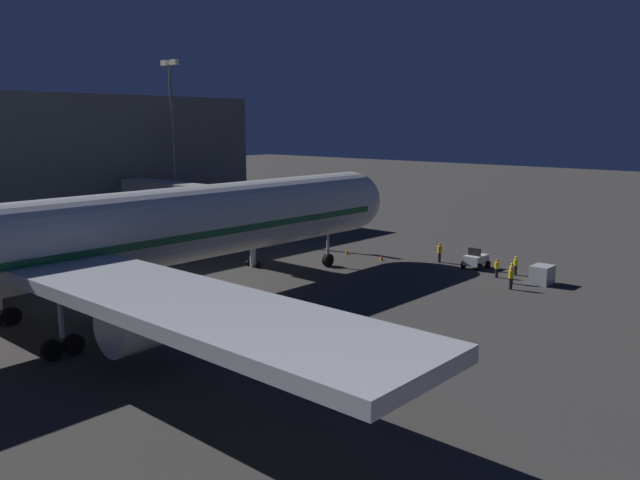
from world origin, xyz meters
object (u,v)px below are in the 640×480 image
Objects in this scene: ground_crew_near_nose_gear at (516,265)px; ground_crew_marshaller_fwd at (511,277)px; apron_floodlight_mast at (173,136)px; ground_crew_under_port_wing at (497,267)px; traffic_cone_nose_port at (381,258)px; ground_crew_walking_aft at (512,272)px; ground_crew_by_belt_loader at (440,252)px; airliner_at_gate at (49,246)px; traffic_cone_nose_starboard at (347,252)px; jet_bridge at (204,199)px; baggage_tug_lead at (476,260)px; baggage_container_near_belt at (542,275)px.

ground_crew_marshaller_fwd reaches higher than ground_crew_near_nose_gear.
ground_crew_marshaller_fwd is at bearing -177.09° from apron_floodlight_mast.
ground_crew_under_port_wing is 11.80m from traffic_cone_nose_port.
ground_crew_by_belt_loader is at bearing -19.64° from ground_crew_walking_aft.
ground_crew_by_belt_loader reaches higher than ground_crew_under_port_wing.
airliner_at_gate is at bearing 63.54° from ground_crew_walking_aft.
ground_crew_under_port_wing is 16.18m from traffic_cone_nose_starboard.
ground_crew_marshaller_fwd is 1.05× the size of ground_crew_walking_aft.
ground_crew_by_belt_loader is (-19.11, -13.34, -4.84)m from jet_bridge.
ground_crew_near_nose_gear is 5.35m from ground_crew_marshaller_fwd.
ground_crew_under_port_wing is at bearing -47.87° from ground_crew_marshaller_fwd.
baggage_tug_lead is 7.75m from ground_crew_marshaller_fwd.
ground_crew_under_port_wing is at bearing 6.52° from baggage_container_near_belt.
airliner_at_gate is at bearing 78.78° from ground_crew_by_belt_loader.
airliner_at_gate is at bearing 119.27° from jet_bridge.
ground_crew_by_belt_loader is (3.88, 0.01, 0.26)m from baggage_tug_lead.
traffic_cone_nose_starboard is (20.02, 1.37, -0.52)m from baggage_container_near_belt.
ground_crew_by_belt_loader is 5.65m from traffic_cone_nose_port.
ground_crew_walking_aft reaches higher than ground_crew_near_nose_gear.
ground_crew_by_belt_loader reaches higher than traffic_cone_nose_port.
ground_crew_by_belt_loader is at bearing -162.05° from traffic_cone_nose_starboard.
baggage_tug_lead reaches higher than ground_crew_under_port_wing.
airliner_at_gate is 38.26m from ground_crew_near_nose_gear.
jet_bridge is at bearing 155.32° from apron_floodlight_mast.
jet_bridge reaches higher than ground_crew_under_port_wing.
ground_crew_by_belt_loader is 3.42× the size of traffic_cone_nose_starboard.
ground_crew_walking_aft is 3.25× the size of traffic_cone_nose_starboard.
ground_crew_under_port_wing is (3.88, 0.44, 0.12)m from baggage_container_near_belt.
traffic_cone_nose_starboard is (-9.96, -10.38, -5.61)m from jet_bridge.
apron_floodlight_mast is 11.93× the size of ground_crew_near_nose_gear.
apron_floodlight_mast reaches higher than baggage_tug_lead.
ground_crew_walking_aft is at bearing -66.36° from ground_crew_marshaller_fwd.
apron_floodlight_mast reaches higher than ground_crew_near_nose_gear.
baggage_container_near_belt is 1.05× the size of ground_crew_walking_aft.
traffic_cone_nose_port is at bearing 19.02° from baggage_tug_lead.
jet_bridge reaches higher than ground_crew_near_nose_gear.
ground_crew_by_belt_loader is 1.13× the size of ground_crew_under_port_wing.
ground_crew_marshaller_fwd is at bearing 152.49° from ground_crew_by_belt_loader.
jet_bridge is at bearing 34.93° from ground_crew_by_belt_loader.
airliner_at_gate is 120.23× the size of traffic_cone_nose_port.
ground_crew_marshaller_fwd reaches higher than baggage_container_near_belt.
ground_crew_under_port_wing is 0.93× the size of ground_crew_walking_aft.
traffic_cone_nose_port is at bearing 4.51° from ground_crew_under_port_wing.
baggage_tug_lead reaches higher than traffic_cone_nose_port.
apron_floodlight_mast is 41.22m from ground_crew_under_port_wing.
airliner_at_gate is at bearing 72.83° from baggage_tug_lead.
traffic_cone_nose_starboard is (18.06, -0.21, -0.71)m from ground_crew_walking_aft.
ground_crew_by_belt_loader is (-6.95, -35.03, -4.75)m from airliner_at_gate.
apron_floodlight_mast reaches higher than ground_crew_by_belt_loader.
ground_crew_by_belt_loader is 9.65m from traffic_cone_nose_starboard.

